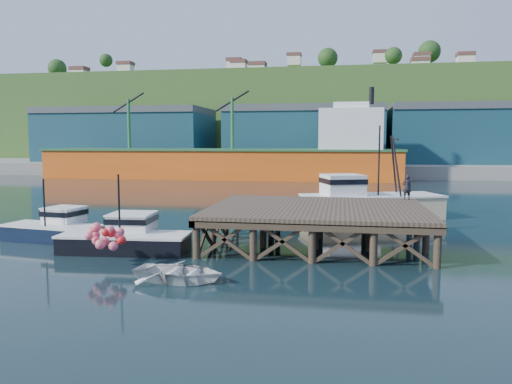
% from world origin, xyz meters
% --- Properties ---
extents(ground, '(300.00, 300.00, 0.00)m').
position_xyz_m(ground, '(0.00, 0.00, 0.00)').
color(ground, black).
rests_on(ground, ground).
extents(wharf, '(12.00, 10.00, 2.62)m').
position_xyz_m(wharf, '(5.50, -0.19, 1.94)').
color(wharf, brown).
rests_on(wharf, ground).
extents(far_quay, '(160.00, 40.00, 2.00)m').
position_xyz_m(far_quay, '(0.00, 70.00, 1.00)').
color(far_quay, gray).
rests_on(far_quay, ground).
extents(warehouse_left, '(32.00, 16.00, 9.00)m').
position_xyz_m(warehouse_left, '(-35.00, 65.00, 6.50)').
color(warehouse_left, '#183F50').
rests_on(warehouse_left, far_quay).
extents(warehouse_mid, '(28.00, 16.00, 9.00)m').
position_xyz_m(warehouse_mid, '(0.00, 65.00, 6.50)').
color(warehouse_mid, '#183F50').
rests_on(warehouse_mid, far_quay).
extents(warehouse_right, '(30.00, 16.00, 9.00)m').
position_xyz_m(warehouse_right, '(30.00, 65.00, 6.50)').
color(warehouse_right, '#183F50').
rests_on(warehouse_right, far_quay).
extents(cargo_ship, '(55.50, 10.00, 13.75)m').
position_xyz_m(cargo_ship, '(-8.46, 48.00, 3.31)').
color(cargo_ship, orange).
rests_on(cargo_ship, ground).
extents(hillside, '(220.00, 50.00, 22.00)m').
position_xyz_m(hillside, '(0.00, 100.00, 11.00)').
color(hillside, '#2D511E').
rests_on(hillside, ground).
extents(boat_navy, '(6.14, 3.68, 3.68)m').
position_xyz_m(boat_navy, '(-9.67, -1.67, 0.74)').
color(boat_navy, black).
rests_on(boat_navy, ground).
extents(boat_black, '(6.85, 5.75, 4.14)m').
position_xyz_m(boat_black, '(-4.34, -3.68, 0.76)').
color(boat_black, black).
rests_on(boat_black, ground).
extents(trawler, '(11.06, 7.04, 6.97)m').
position_xyz_m(trawler, '(8.87, 10.14, 1.44)').
color(trawler, beige).
rests_on(trawler, ground).
extents(dinghy, '(4.13, 3.18, 0.79)m').
position_xyz_m(dinghy, '(0.24, -8.76, 0.40)').
color(dinghy, white).
rests_on(dinghy, ground).
extents(dockworker, '(0.64, 0.48, 1.56)m').
position_xyz_m(dockworker, '(10.90, 4.33, 2.91)').
color(dockworker, black).
rests_on(dockworker, wharf).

